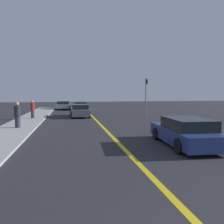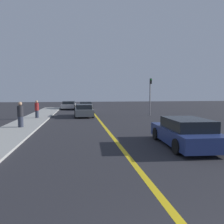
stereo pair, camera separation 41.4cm
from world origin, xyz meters
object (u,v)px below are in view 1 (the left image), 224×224
car_far_distant (81,106)px  car_parked_left_lot (64,105)px  car_ahead_center (80,111)px  pedestrian_mid_group (17,115)px  car_near_right_lane (186,132)px  traffic_light (146,93)px  pedestrian_far_standing (33,109)px

car_far_distant → car_parked_left_lot: size_ratio=1.03×
car_ahead_center → car_far_distant: size_ratio=0.98×
car_far_distant → pedestrian_mid_group: 17.01m
car_near_right_lane → car_far_distant: bearing=102.4°
car_near_right_lane → car_parked_left_lot: size_ratio=1.04×
car_near_right_lane → traffic_light: (2.77, 12.99, 1.79)m
pedestrian_far_standing → traffic_light: traffic_light is taller
car_near_right_lane → pedestrian_mid_group: bearing=147.2°
traffic_light → car_parked_left_lot: bearing=128.0°
car_ahead_center → traffic_light: (6.92, -0.21, 1.79)m
car_near_right_lane → pedestrian_mid_group: (-8.52, 6.20, 0.34)m
car_near_right_lane → car_far_distant: size_ratio=1.01×
car_ahead_center → traffic_light: traffic_light is taller
car_near_right_lane → car_ahead_center: 13.84m
car_far_distant → pedestrian_mid_group: bearing=-105.6°
car_ahead_center → pedestrian_mid_group: pedestrian_mid_group is taller
pedestrian_far_standing → car_far_distant: bearing=65.8°
car_ahead_center → car_far_distant: car_ahead_center is taller
car_far_distant → pedestrian_mid_group: pedestrian_mid_group is taller
car_near_right_lane → traffic_light: traffic_light is taller
car_far_distant → pedestrian_far_standing: 11.80m
traffic_light → car_ahead_center: bearing=178.2°
car_ahead_center → pedestrian_mid_group: (-4.37, -7.00, 0.34)m
car_parked_left_lot → traffic_light: (8.84, -11.31, 1.81)m
car_ahead_center → pedestrian_far_standing: pedestrian_far_standing is taller
car_ahead_center → car_parked_left_lot: (-1.91, 11.09, -0.03)m
car_far_distant → car_parked_left_lot: 3.04m
car_ahead_center → car_parked_left_lot: size_ratio=1.01×
car_far_distant → traffic_light: 11.60m
car_parked_left_lot → pedestrian_far_standing: pedestrian_far_standing is taller
pedestrian_mid_group → car_near_right_lane: bearing=-36.0°
car_ahead_center → pedestrian_mid_group: 8.26m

